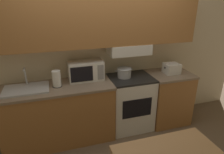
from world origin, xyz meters
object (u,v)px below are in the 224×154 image
(microwave, at_px, (86,71))
(toaster, at_px, (172,68))
(sink_basin, at_px, (26,89))
(paper_towel_roll, at_px, (57,79))
(cooking_pot, at_px, (124,72))
(stove_range, at_px, (130,102))

(microwave, xyz_separation_m, toaster, (1.39, -0.14, -0.06))
(sink_basin, height_order, paper_towel_roll, sink_basin)
(cooking_pot, bearing_deg, sink_basin, -177.77)
(microwave, distance_m, sink_basin, 0.86)
(toaster, bearing_deg, paper_towel_roll, 179.91)
(cooking_pot, height_order, microwave, microwave)
(toaster, relative_size, sink_basin, 0.43)
(cooking_pot, bearing_deg, microwave, 172.46)
(stove_range, bearing_deg, toaster, -1.64)
(microwave, xyz_separation_m, paper_towel_roll, (-0.44, -0.14, -0.03))
(cooking_pot, height_order, sink_basin, sink_basin)
(sink_basin, bearing_deg, stove_range, 0.51)
(paper_towel_roll, bearing_deg, cooking_pot, 3.33)
(stove_range, height_order, sink_basin, sink_basin)
(cooking_pot, relative_size, toaster, 1.20)
(cooking_pot, relative_size, microwave, 0.59)
(cooking_pot, relative_size, paper_towel_roll, 1.31)
(cooking_pot, height_order, paper_towel_roll, paper_towel_roll)
(stove_range, bearing_deg, sink_basin, -179.49)
(cooking_pot, distance_m, sink_basin, 1.44)
(sink_basin, relative_size, paper_towel_roll, 2.53)
(toaster, height_order, paper_towel_roll, paper_towel_roll)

